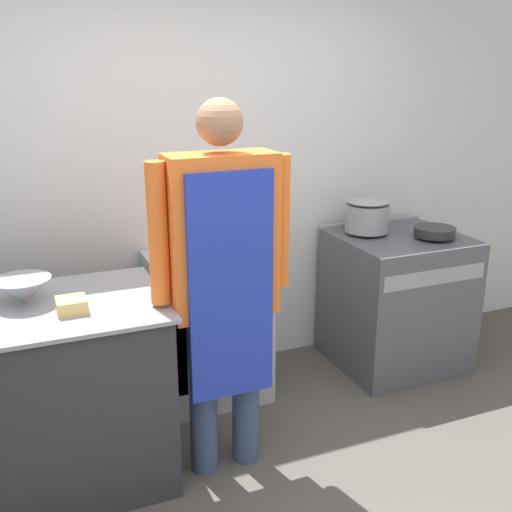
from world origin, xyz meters
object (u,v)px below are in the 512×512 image
object	(u,v)px
mixing_bowl	(23,291)
plastic_tub	(72,305)
stock_pot	(367,214)
saute_pan	(435,231)
person_cook	(223,269)
stove	(396,300)
fridge_unit	(207,326)

from	to	relation	value
mixing_bowl	plastic_tub	distance (m)	0.27
stock_pot	saute_pan	xyz separation A→B (m)	(0.34, -0.27, -0.09)
person_cook	plastic_tub	bearing A→B (deg)	172.54
stove	fridge_unit	bearing A→B (deg)	175.47
fridge_unit	mixing_bowl	xyz separation A→B (m)	(-1.02, -0.46, 0.54)
person_cook	plastic_tub	world-z (taller)	person_cook
mixing_bowl	saute_pan	world-z (taller)	mixing_bowl
stove	stock_pot	world-z (taller)	stock_pot
stock_pot	saute_pan	world-z (taller)	stock_pot
mixing_bowl	stock_pot	distance (m)	2.21
mixing_bowl	fridge_unit	bearing A→B (deg)	24.21
plastic_tub	stove	bearing A→B (deg)	14.22
saute_pan	mixing_bowl	bearing A→B (deg)	-174.86
saute_pan	person_cook	bearing A→B (deg)	-162.84
person_cook	saute_pan	xyz separation A→B (m)	(1.63, 0.50, -0.11)
stock_pot	plastic_tub	bearing A→B (deg)	-160.96
person_cook	saute_pan	bearing A→B (deg)	17.16
mixing_bowl	stove	bearing A→B (deg)	8.66
stock_pot	fridge_unit	bearing A→B (deg)	-178.51
person_cook	plastic_tub	size ratio (longest dim) A/B	14.11
person_cook	saute_pan	size ratio (longest dim) A/B	6.94
fridge_unit	saute_pan	size ratio (longest dim) A/B	3.32
plastic_tub	stock_pot	distance (m)	2.08
stove	mixing_bowl	world-z (taller)	mixing_bowl
saute_pan	stock_pot	bearing A→B (deg)	142.43
stove	stock_pot	distance (m)	0.63
person_cook	stock_pot	world-z (taller)	person_cook
plastic_tub	stock_pot	size ratio (longest dim) A/B	0.46
person_cook	stock_pot	distance (m)	1.49
fridge_unit	person_cook	bearing A→B (deg)	-101.25
stove	saute_pan	bearing A→B (deg)	-39.02
stock_pot	saute_pan	bearing A→B (deg)	-37.57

